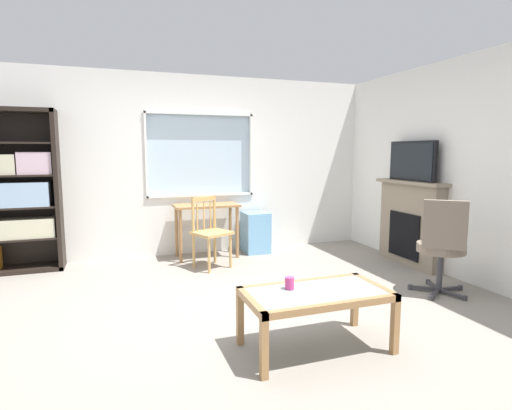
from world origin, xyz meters
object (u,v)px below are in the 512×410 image
(tv, at_px, (412,161))
(coffee_table, at_px, (316,299))
(desk_under_window, at_px, (206,214))
(wooden_chair, at_px, (210,231))
(plastic_drawer_unit, at_px, (255,232))
(bookshelf, at_px, (19,194))
(office_chair, at_px, (442,242))
(sippy_cup, at_px, (290,283))
(fireplace, at_px, (410,223))

(tv, relative_size, coffee_table, 0.76)
(desk_under_window, height_order, wooden_chair, wooden_chair)
(wooden_chair, relative_size, plastic_drawer_unit, 1.53)
(coffee_table, bearing_deg, tv, 36.94)
(bookshelf, height_order, office_chair, bookshelf)
(desk_under_window, relative_size, wooden_chair, 0.98)
(wooden_chair, relative_size, office_chair, 0.90)
(office_chair, height_order, coffee_table, office_chair)
(office_chair, xyz_separation_m, coffee_table, (-1.75, -0.60, -0.17))
(coffee_table, relative_size, sippy_cup, 11.85)
(plastic_drawer_unit, bearing_deg, coffee_table, -100.86)
(bookshelf, distance_m, coffee_table, 3.94)
(fireplace, xyz_separation_m, tv, (-0.02, 0.00, 0.80))
(plastic_drawer_unit, height_order, tv, tv)
(desk_under_window, distance_m, tv, 2.80)
(desk_under_window, height_order, sippy_cup, desk_under_window)
(wooden_chair, bearing_deg, coffee_table, -84.29)
(plastic_drawer_unit, relative_size, office_chair, 0.59)
(bookshelf, distance_m, plastic_drawer_unit, 3.09)
(fireplace, relative_size, coffee_table, 1.05)
(tv, height_order, coffee_table, tv)
(office_chair, bearing_deg, fireplace, 64.76)
(office_chair, bearing_deg, wooden_chair, 137.86)
(wooden_chair, relative_size, tv, 1.11)
(tv, xyz_separation_m, sippy_cup, (-2.40, -1.58, -0.85))
(desk_under_window, bearing_deg, sippy_cup, -90.00)
(plastic_drawer_unit, bearing_deg, desk_under_window, -176.13)
(plastic_drawer_unit, xyz_separation_m, office_chair, (1.18, -2.36, 0.26))
(plastic_drawer_unit, height_order, office_chair, office_chair)
(plastic_drawer_unit, relative_size, sippy_cup, 6.55)
(plastic_drawer_unit, distance_m, coffee_table, 3.02)
(sippy_cup, bearing_deg, fireplace, 33.08)
(office_chair, bearing_deg, bookshelf, 150.00)
(fireplace, height_order, office_chair, fireplace)
(wooden_chair, bearing_deg, tv, -16.20)
(tv, bearing_deg, bookshelf, 163.98)
(sippy_cup, bearing_deg, bookshelf, 127.99)
(sippy_cup, bearing_deg, office_chair, 14.65)
(bookshelf, distance_m, sippy_cup, 3.74)
(bookshelf, height_order, coffee_table, bookshelf)
(wooden_chair, distance_m, tv, 2.73)
(bookshelf, height_order, fireplace, bookshelf)
(coffee_table, height_order, sippy_cup, sippy_cup)
(bookshelf, relative_size, sippy_cup, 22.01)
(plastic_drawer_unit, relative_size, tv, 0.73)
(desk_under_window, distance_m, office_chair, 3.00)
(wooden_chair, distance_m, fireplace, 2.60)
(fireplace, bearing_deg, plastic_drawer_unit, 142.63)
(wooden_chair, height_order, plastic_drawer_unit, wooden_chair)
(coffee_table, bearing_deg, desk_under_window, 93.32)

